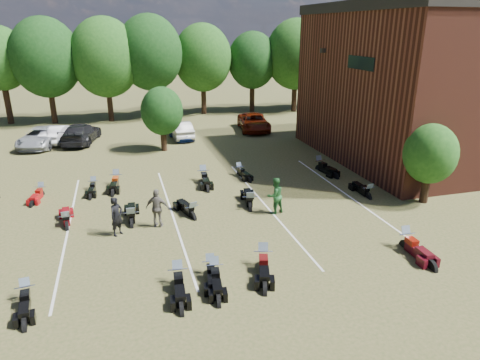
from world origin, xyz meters
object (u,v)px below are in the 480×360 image
object	(u,v)px
person_black	(117,216)
person_green	(275,196)
motorcycle_7	(67,228)
car_4	(181,132)
motorcycle_3	(178,284)
person_grey	(157,208)

from	to	relation	value
person_black	person_green	distance (m)	7.84
person_green	motorcycle_7	world-z (taller)	person_green
car_4	motorcycle_7	world-z (taller)	car_4
person_green	motorcycle_3	bearing A→B (deg)	25.51
person_black	person_green	xyz separation A→B (m)	(7.83, 0.35, 0.03)
person_grey	motorcycle_7	xyz separation A→B (m)	(-4.22, 1.02, -0.96)
car_4	motorcycle_3	distance (m)	22.31
car_4	motorcycle_7	bearing A→B (deg)	-125.28
person_black	motorcycle_7	distance (m)	2.87
motorcycle_3	person_black	bearing A→B (deg)	117.95
person_black	motorcycle_3	xyz separation A→B (m)	(2.09, -4.82, -0.92)
person_black	motorcycle_7	xyz separation A→B (m)	(-2.34, 1.37, -0.92)
car_4	person_black	distance (m)	18.08
car_4	person_grey	bearing A→B (deg)	-111.07
car_4	motorcycle_7	distance (m)	17.70
motorcycle_3	motorcycle_7	bearing A→B (deg)	130.11
car_4	person_grey	xyz separation A→B (m)	(-3.66, -16.85, 0.33)
motorcycle_3	motorcycle_7	world-z (taller)	motorcycle_3
person_green	person_grey	distance (m)	5.95
car_4	person_black	world-z (taller)	person_black
person_grey	person_black	bearing A→B (deg)	33.60
motorcycle_3	car_4	bearing A→B (deg)	85.64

